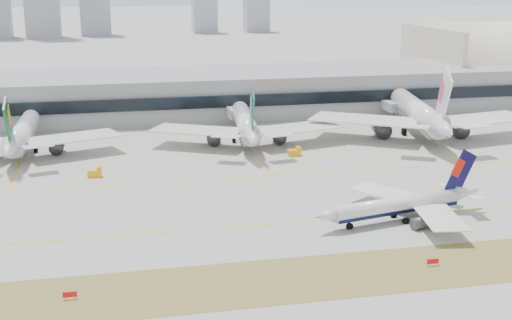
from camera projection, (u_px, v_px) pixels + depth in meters
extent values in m
plane|color=#98958E|center=(227.00, 219.00, 148.24)|extent=(3000.00, 3000.00, 0.00)
cube|color=olive|center=(261.00, 282.00, 118.02)|extent=(360.00, 18.00, 0.06)
cube|color=yellow|center=(231.00, 227.00, 143.51)|extent=(360.00, 0.45, 0.04)
cube|color=yellow|center=(206.00, 179.00, 176.56)|extent=(360.00, 0.45, 0.04)
cylinder|color=white|center=(397.00, 205.00, 146.12)|extent=(29.74, 9.61, 3.25)
cube|color=black|center=(397.00, 209.00, 146.34)|extent=(29.05, 9.01, 1.46)
cone|color=white|center=(325.00, 216.00, 139.13)|extent=(5.14, 4.16, 3.25)
cone|color=white|center=(467.00, 192.00, 153.42)|extent=(7.16, 4.61, 3.25)
cube|color=white|center=(387.00, 193.00, 155.71)|extent=(15.13, 17.37, 0.20)
cube|color=white|center=(449.00, 186.00, 156.56)|extent=(4.80, 5.39, 0.13)
cylinder|color=#3F4247|center=(388.00, 205.00, 152.85)|extent=(5.37, 3.45, 2.44)
cube|color=#3F4247|center=(388.00, 201.00, 152.60)|extent=(2.07, 0.69, 1.14)
cube|color=white|center=(440.00, 217.00, 139.89)|extent=(9.89, 17.02, 0.20)
cube|color=white|center=(476.00, 197.00, 149.14)|extent=(3.31, 4.81, 0.13)
cylinder|color=#3F4247|center=(423.00, 223.00, 142.31)|extent=(5.37, 3.45, 2.44)
cube|color=#3F4247|center=(424.00, 218.00, 142.06)|extent=(2.07, 0.69, 1.14)
cube|color=#0B093D|center=(461.00, 172.00, 151.42)|extent=(7.90, 2.02, 10.18)
cube|color=red|center=(458.00, 168.00, 150.80)|extent=(3.62, 1.13, 4.36)
cylinder|color=#3F4247|center=(350.00, 224.00, 142.17)|extent=(0.39, 0.39, 1.95)
cylinder|color=black|center=(350.00, 226.00, 142.28)|extent=(1.55, 0.87, 1.46)
cylinder|color=#3F4247|center=(406.00, 219.00, 145.26)|extent=(0.39, 0.39, 1.95)
cylinder|color=black|center=(406.00, 221.00, 145.37)|extent=(1.55, 0.87, 1.46)
cylinder|color=#3F4247|center=(394.00, 213.00, 148.97)|extent=(0.39, 0.39, 1.95)
cylinder|color=black|center=(394.00, 215.00, 149.07)|extent=(1.55, 0.87, 1.46)
cylinder|color=white|center=(22.00, 132.00, 202.14)|extent=(6.85, 40.40, 5.32)
cube|color=slate|center=(23.00, 137.00, 202.51)|extent=(6.02, 39.56, 2.39)
cone|color=white|center=(32.00, 116.00, 224.20)|extent=(5.55, 6.34, 5.32)
cone|color=white|center=(9.00, 150.00, 178.58)|extent=(5.66, 9.13, 5.32)
cube|color=white|center=(73.00, 137.00, 199.19)|extent=(28.00, 19.67, 0.32)
cube|color=white|center=(38.00, 146.00, 181.26)|extent=(8.23, 5.79, 0.21)
cylinder|color=#3F4247|center=(57.00, 146.00, 201.65)|extent=(4.24, 6.85, 3.99)
cube|color=#3F4247|center=(57.00, 140.00, 201.24)|extent=(0.50, 2.81, 1.86)
cube|color=#0D5D27|center=(8.00, 123.00, 179.63)|extent=(0.90, 11.14, 14.27)
cube|color=orange|center=(8.00, 116.00, 180.29)|extent=(0.78, 5.03, 6.11)
cylinder|color=#3F4247|center=(30.00, 135.00, 217.77)|extent=(0.64, 0.64, 3.19)
cylinder|color=black|center=(30.00, 137.00, 217.94)|extent=(1.02, 2.43, 2.39)
cylinder|color=#3F4247|center=(10.00, 148.00, 201.57)|extent=(0.64, 0.64, 3.19)
cylinder|color=black|center=(11.00, 150.00, 201.74)|extent=(1.02, 2.43, 2.39)
cylinder|color=#3F4247|center=(36.00, 147.00, 202.76)|extent=(0.64, 0.64, 3.19)
cylinder|color=black|center=(36.00, 149.00, 202.93)|extent=(1.02, 2.43, 2.39)
cylinder|color=white|center=(245.00, 122.00, 215.06)|extent=(10.22, 41.43, 5.43)
cube|color=slate|center=(245.00, 127.00, 215.44)|extent=(9.32, 40.52, 2.44)
cone|color=white|center=(239.00, 108.00, 237.84)|extent=(6.13, 6.87, 5.43)
cone|color=white|center=(253.00, 138.00, 190.73)|extent=(6.47, 9.70, 5.43)
cube|color=white|center=(296.00, 128.00, 210.86)|extent=(28.30, 18.39, 0.33)
cube|color=white|center=(278.00, 135.00, 192.95)|extent=(8.24, 5.40, 0.22)
cylinder|color=#3F4247|center=(279.00, 136.00, 213.77)|extent=(4.85, 7.28, 4.07)
cube|color=#3F4247|center=(279.00, 131.00, 213.36)|extent=(0.74, 2.88, 1.90)
cube|color=white|center=(197.00, 130.00, 208.06)|extent=(28.61, 23.02, 0.33)
cube|color=white|center=(226.00, 136.00, 191.60)|extent=(8.58, 6.81, 0.22)
cylinder|color=#3F4247|center=(213.00, 137.00, 211.90)|extent=(4.85, 7.28, 4.07)
cube|color=#3F4247|center=(213.00, 132.00, 211.49)|extent=(0.74, 2.88, 1.90)
cube|color=#166248|center=(252.00, 113.00, 191.83)|extent=(1.82, 11.34, 14.57)
cube|color=#A4A9AE|center=(252.00, 106.00, 192.52)|extent=(1.20, 5.16, 6.24)
cylinder|color=#3F4247|center=(241.00, 125.00, 231.18)|extent=(0.65, 0.65, 3.26)
cylinder|color=black|center=(241.00, 127.00, 231.36)|extent=(1.23, 2.54, 2.44)
cylinder|color=#3F4247|center=(234.00, 137.00, 214.73)|extent=(0.65, 0.65, 3.26)
cylinder|color=black|center=(234.00, 139.00, 214.90)|extent=(1.23, 2.54, 2.44)
cylinder|color=#3F4247|center=(257.00, 137.00, 215.40)|extent=(0.65, 0.65, 3.26)
cylinder|color=black|center=(257.00, 139.00, 215.58)|extent=(1.23, 2.54, 2.44)
cylinder|color=white|center=(418.00, 111.00, 224.38)|extent=(16.27, 50.82, 6.68)
cube|color=slate|center=(417.00, 117.00, 224.84)|extent=(15.10, 49.64, 3.00)
cone|color=white|center=(398.00, 96.00, 252.50)|extent=(8.04, 8.85, 6.68)
cone|color=white|center=(445.00, 130.00, 194.34)|extent=(8.71, 12.29, 6.68)
cube|color=white|center=(482.00, 119.00, 217.87)|extent=(34.25, 20.48, 0.40)
cube|color=white|center=(474.00, 126.00, 196.44)|extent=(9.87, 5.99, 0.27)
cylinder|color=#3F4247|center=(458.00, 128.00, 221.90)|extent=(6.53, 9.22, 5.01)
cube|color=#3F4247|center=(459.00, 122.00, 221.39)|extent=(1.17, 3.54, 2.34)
cube|color=white|center=(365.00, 119.00, 217.07)|extent=(34.87, 29.81, 0.40)
cube|color=white|center=(412.00, 126.00, 196.05)|extent=(10.56, 8.83, 0.27)
cylinder|color=#3F4247|center=(382.00, 129.00, 221.36)|extent=(6.53, 9.22, 5.01)
cube|color=#3F4247|center=(382.00, 122.00, 220.85)|extent=(1.17, 3.54, 2.34)
cube|color=white|center=(444.00, 99.00, 195.71)|extent=(3.28, 13.82, 17.91)
cube|color=#EB538F|center=(443.00, 91.00, 196.57)|extent=(1.93, 6.32, 7.66)
cylinder|color=#3F4247|center=(403.00, 116.00, 244.28)|extent=(0.80, 0.80, 4.01)
cylinder|color=black|center=(403.00, 118.00, 244.49)|extent=(1.73, 3.17, 3.00)
cylinder|color=#3F4247|center=(404.00, 129.00, 224.29)|extent=(0.80, 0.80, 4.01)
cylinder|color=black|center=(404.00, 131.00, 224.50)|extent=(1.73, 3.17, 3.00)
cylinder|color=#3F4247|center=(431.00, 129.00, 224.48)|extent=(0.80, 0.80, 4.01)
cylinder|color=black|center=(431.00, 131.00, 224.69)|extent=(1.73, 3.17, 3.00)
cube|color=gray|center=(170.00, 94.00, 254.92)|extent=(280.00, 42.00, 15.00)
cube|color=black|center=(177.00, 103.00, 234.50)|extent=(280.00, 1.20, 4.00)
cube|color=beige|center=(430.00, 61.00, 295.00)|extent=(2.00, 57.00, 27.90)
cube|color=red|center=(70.00, 295.00, 111.41)|extent=(2.20, 0.15, 0.90)
cylinder|color=orange|center=(65.00, 299.00, 111.41)|extent=(0.10, 0.10, 0.50)
cylinder|color=orange|center=(75.00, 298.00, 111.74)|extent=(0.10, 0.10, 0.50)
cube|color=red|center=(433.00, 261.00, 124.20)|extent=(2.20, 0.15, 0.90)
cylinder|color=orange|center=(428.00, 265.00, 124.20)|extent=(0.10, 0.10, 0.50)
cylinder|color=orange|center=(437.00, 264.00, 124.53)|extent=(0.10, 0.10, 0.50)
cube|color=#FFA90D|center=(94.00, 173.00, 178.57)|extent=(3.50, 2.00, 1.80)
cube|color=#FFA90D|center=(99.00, 169.00, 178.52)|extent=(1.20, 1.80, 1.00)
cylinder|color=black|center=(90.00, 177.00, 177.71)|extent=(0.70, 0.30, 0.70)
cylinder|color=black|center=(90.00, 175.00, 179.22)|extent=(0.70, 0.30, 0.70)
cylinder|color=black|center=(99.00, 176.00, 178.21)|extent=(0.70, 0.30, 0.70)
cylinder|color=black|center=(99.00, 174.00, 179.72)|extent=(0.70, 0.30, 0.70)
cube|color=#FFA90D|center=(294.00, 153.00, 199.03)|extent=(3.50, 2.00, 1.80)
cube|color=#FFA90D|center=(298.00, 148.00, 198.97)|extent=(1.20, 1.80, 1.00)
cylinder|color=black|center=(291.00, 156.00, 198.16)|extent=(0.70, 0.30, 0.70)
cylinder|color=black|center=(289.00, 154.00, 199.68)|extent=(0.70, 0.30, 0.70)
cylinder|color=black|center=(299.00, 155.00, 198.66)|extent=(0.70, 0.30, 0.70)
cylinder|color=black|center=(298.00, 154.00, 200.17)|extent=(0.70, 0.30, 0.70)
cube|color=#9599AA|center=(204.00, 0.00, 598.57)|extent=(20.00, 18.00, 55.00)
cube|color=#9599AA|center=(256.00, 3.00, 608.82)|extent=(20.00, 18.00, 48.00)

